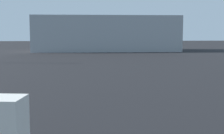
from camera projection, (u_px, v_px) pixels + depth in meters
terminal_building at (106, 34)px, 145.68m from camera, size 64.89×25.12×15.84m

